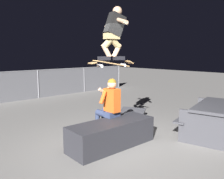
# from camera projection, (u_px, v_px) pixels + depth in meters

# --- Properties ---
(ground_plane) EXTENTS (40.00, 40.00, 0.00)m
(ground_plane) POSITION_uv_depth(u_px,v_px,m) (120.00, 147.00, 4.79)
(ground_plane) COLOR slate
(ledge_box_main) EXTENTS (1.88, 0.73, 0.52)m
(ledge_box_main) POSITION_uv_depth(u_px,v_px,m) (112.00, 134.00, 4.77)
(ledge_box_main) COLOR #28282D
(ledge_box_main) RESTS_ON ground
(person_sitting_on_ledge) EXTENTS (0.59, 0.76, 1.36)m
(person_sitting_on_ledge) POSITION_uv_depth(u_px,v_px,m) (109.00, 105.00, 5.15)
(person_sitting_on_ledge) COLOR #2D3856
(person_sitting_on_ledge) RESTS_ON ground
(skateboard) EXTENTS (1.04, 0.44, 0.15)m
(skateboard) POSITION_uv_depth(u_px,v_px,m) (112.00, 64.00, 5.01)
(skateboard) COLOR #AD8451
(skater_airborne) EXTENTS (0.64, 0.88, 1.12)m
(skater_airborne) POSITION_uv_depth(u_px,v_px,m) (114.00, 31.00, 4.94)
(skater_airborne) COLOR black
(kicker_ramp) EXTENTS (1.37, 1.16, 0.33)m
(kicker_ramp) POSITION_uv_depth(u_px,v_px,m) (129.00, 118.00, 6.70)
(kicker_ramp) COLOR #38383D
(kicker_ramp) RESTS_ON ground
(picnic_table_back) EXTENTS (1.95, 1.68, 0.75)m
(picnic_table_back) POSITION_uv_depth(u_px,v_px,m) (214.00, 115.00, 5.33)
(picnic_table_back) COLOR #38383D
(picnic_table_back) RESTS_ON ground
(fence_back) EXTENTS (12.05, 0.05, 1.20)m
(fence_back) POSITION_uv_depth(u_px,v_px,m) (9.00, 86.00, 9.06)
(fence_back) COLOR slate
(fence_back) RESTS_ON ground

